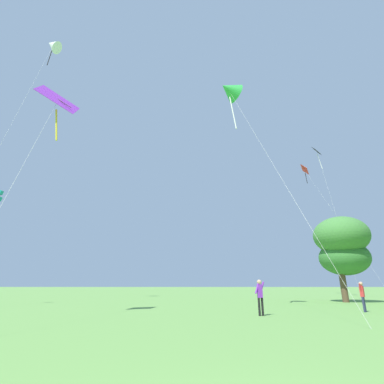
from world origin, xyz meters
TOP-DOWN VIEW (x-y plane):
  - kite_green_small at (1.77, 17.82)m, footprint 4.55×9.97m
  - kite_red_high at (17.79, 43.92)m, footprint 4.76×11.77m
  - kite_purple_streamer at (-8.98, 12.08)m, footprint 2.72×8.09m
  - kite_black_large at (16.05, 34.87)m, footprint 1.35×7.20m
  - kite_white_distant at (-17.84, 24.89)m, footprint 2.14×10.91m
  - person_in_blue_jacket at (2.21, 13.41)m, footprint 0.55×0.24m
  - person_foreground_watcher at (8.50, 15.54)m, footprint 0.43×0.43m
  - tree_right_cluster at (12.46, 24.91)m, footprint 4.86×5.16m

SIDE VIEW (x-z plane):
  - person_foreground_watcher at x=8.50m, z-range 0.17..1.81m
  - person_in_blue_jacket at x=2.21m, z-range 0.17..1.89m
  - tree_right_cluster at x=12.46m, z-range 1.14..8.65m
  - kite_purple_streamer at x=-8.98m, z-range 4.86..17.65m
  - kite_green_small at x=1.77m, z-range 7.78..25.40m
  - kite_black_large at x=16.05m, z-range 8.25..28.30m
  - kite_red_high at x=17.79m, z-range 8.85..30.02m
  - kite_white_distant at x=-17.84m, z-range 13.69..43.11m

